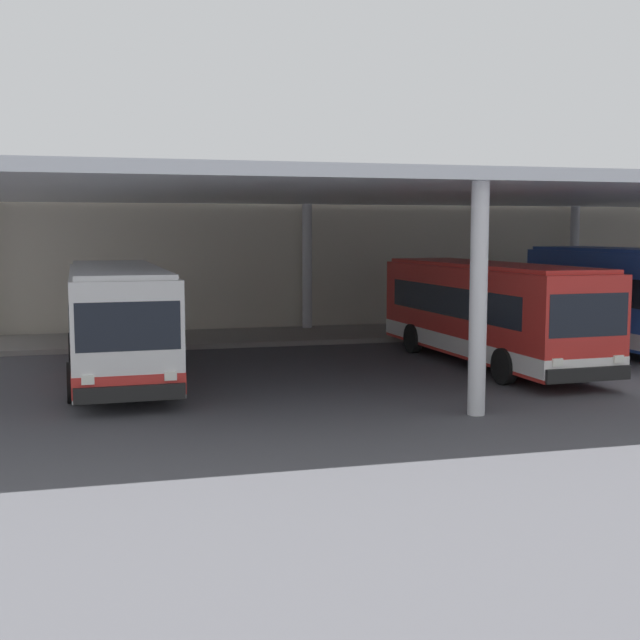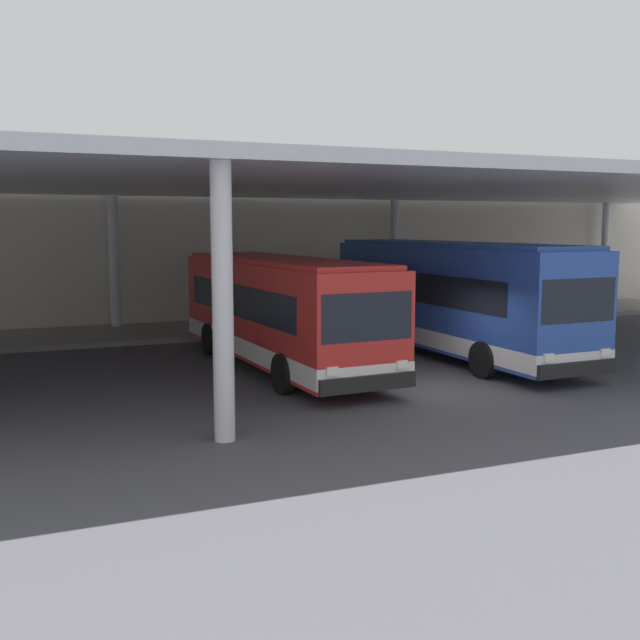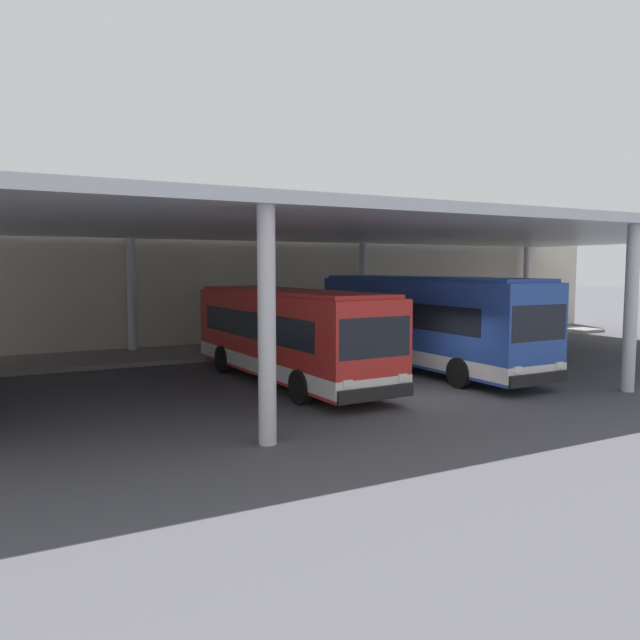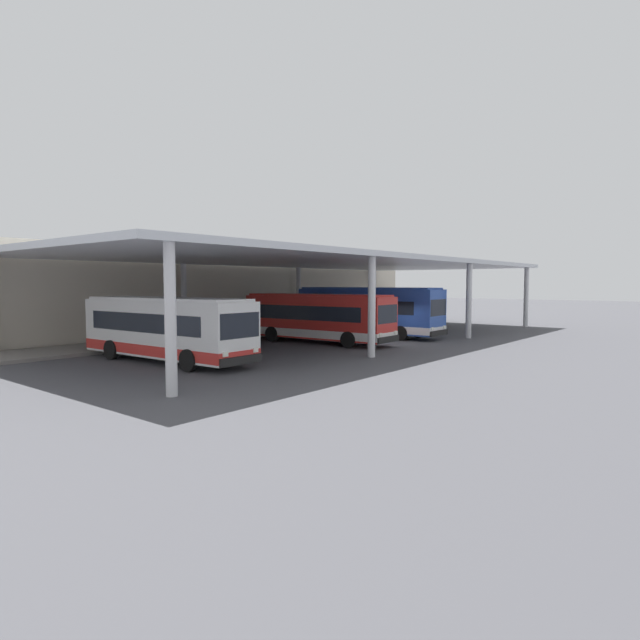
% 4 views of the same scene
% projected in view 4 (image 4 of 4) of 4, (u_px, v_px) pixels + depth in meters
% --- Properties ---
extents(ground_plane, '(200.00, 200.00, 0.00)m').
position_uv_depth(ground_plane, '(392.00, 343.00, 33.90)').
color(ground_plane, '#47474C').
extents(platform_kerb, '(42.00, 4.50, 0.18)m').
position_uv_depth(platform_kerb, '(263.00, 331.00, 41.29)').
color(platform_kerb, gray).
rests_on(platform_kerb, ground).
extents(station_building_facade, '(48.00, 1.60, 6.41)m').
position_uv_depth(station_building_facade, '(235.00, 291.00, 43.12)').
color(station_building_facade, beige).
rests_on(station_building_facade, ground).
extents(canopy_shelter, '(40.00, 17.00, 5.55)m').
position_uv_depth(canopy_shelter, '(325.00, 263.00, 37.00)').
color(canopy_shelter, silver).
rests_on(canopy_shelter, ground).
extents(bus_nearest_bay, '(2.95, 10.60, 3.17)m').
position_uv_depth(bus_nearest_bay, '(166.00, 328.00, 25.78)').
color(bus_nearest_bay, white).
rests_on(bus_nearest_bay, ground).
extents(bus_second_bay, '(3.06, 10.64, 3.17)m').
position_uv_depth(bus_second_bay, '(317.00, 317.00, 34.17)').
color(bus_second_bay, red).
rests_on(bus_second_bay, ground).
extents(bus_middle_bay, '(2.84, 11.37, 3.57)m').
position_uv_depth(bus_middle_bay, '(368.00, 311.00, 38.50)').
color(bus_middle_bay, '#284CA8').
rests_on(bus_middle_bay, ground).
extents(bench_waiting, '(1.80, 0.45, 0.92)m').
position_uv_depth(bench_waiting, '(316.00, 320.00, 46.40)').
color(bench_waiting, '#4C515B').
rests_on(bench_waiting, platform_kerb).
extents(trash_bin, '(0.52, 0.52, 0.98)m').
position_uv_depth(trash_bin, '(302.00, 321.00, 44.77)').
color(trash_bin, '#33383D').
rests_on(trash_bin, platform_kerb).
extents(banner_sign, '(0.70, 0.12, 3.20)m').
position_uv_depth(banner_sign, '(341.00, 304.00, 47.71)').
color(banner_sign, '#B2B2B7').
rests_on(banner_sign, platform_kerb).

